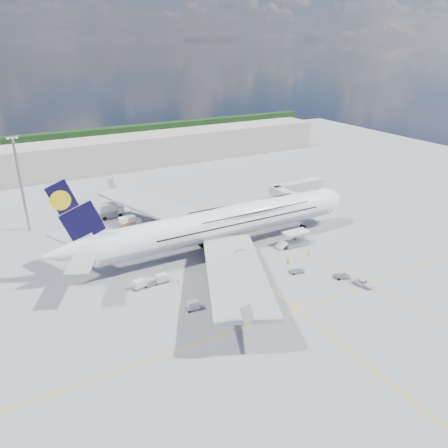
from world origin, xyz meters
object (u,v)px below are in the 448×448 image
catering_truck_inner (130,223)px  dolly_row_a (139,284)px  airliner (223,223)px  crew_wing (224,280)px  dolly_row_c (193,305)px  crew_loader (309,254)px  jet_bridge (294,191)px  cone_wing_left_inner (145,241)px  crew_tug (235,275)px  cone_wing_right_inner (178,281)px  cargo_loader (295,241)px  crew_van (288,261)px  light_mast (21,184)px  dolly_nose_far (342,276)px  cone_wing_left_outer (158,224)px  dolly_back (161,278)px  service_van (364,283)px  cone_nose (295,219)px  crew_nose (283,223)px  cone_wing_right_outer (254,307)px  baggage_tug (223,264)px  catering_truck_outer (110,211)px  cone_tail (64,285)px  dolly_nose_near (297,271)px  dolly_row_b (151,284)px

catering_truck_inner → dolly_row_a: bearing=-112.2°
airliner → crew_wing: (-7.88, -14.89, -6.12)m
dolly_row_c → crew_loader: 33.68m
jet_bridge → catering_truck_inner: bearing=164.9°
dolly_row_a → cone_wing_left_inner: dolly_row_a is taller
crew_tug → cone_wing_right_inner: crew_tug is taller
cargo_loader → crew_van: size_ratio=5.15×
light_mast → crew_loader: light_mast is taller
light_mast → dolly_nose_far: bearing=-47.2°
crew_loader → dolly_nose_far: bearing=-74.1°
crew_tug → cone_wing_left_outer: 36.28m
dolly_row_a → catering_truck_inner: size_ratio=0.56×
airliner → dolly_back: 21.61m
service_van → cone_nose: size_ratio=8.35×
crew_nose → dolly_row_a: bearing=176.5°
cone_wing_left_inner → cone_wing_right_outer: 39.13m
baggage_tug → crew_wing: 7.10m
dolly_back → crew_van: (28.22, -6.52, -0.21)m
crew_nose → catering_truck_inner: bearing=134.2°
cargo_loader → crew_tug: cargo_loader is taller
catering_truck_outer → crew_loader: 58.58m
cone_tail → baggage_tug: bearing=-15.6°
crew_van → dolly_nose_near: bearing=141.7°
service_van → crew_loader: crew_loader is taller
dolly_nose_near → crew_loader: size_ratio=1.98×
airliner → crew_nose: 22.11m
crew_wing → jet_bridge: bearing=-30.6°
dolly_nose_far → catering_truck_inner: size_ratio=0.63×
cone_wing_right_inner → crew_loader: bearing=-8.2°
cone_wing_left_inner → crew_nose: bearing=-13.4°
crew_loader → cone_tail: size_ratio=3.63×
crew_loader → cone_wing_left_outer: crew_loader is taller
jet_bridge → crew_nose: (-8.60, -7.00, -5.86)m
dolly_nose_near → cone_wing_right_outer: size_ratio=7.30×
dolly_row_b → catering_truck_inner: catering_truck_inner is taller
jet_bridge → cone_tail: bearing=-171.2°
catering_truck_inner → cone_wing_left_inner: 10.68m
dolly_row_c → service_van: 36.08m
dolly_nose_near → cone_wing_left_inner: size_ratio=6.60×
light_mast → cone_nose: bearing=-23.3°
catering_truck_inner → dolly_nose_near: bearing=-67.4°
dolly_back → catering_truck_inner: (3.11, 31.22, 0.60)m
dolly_nose_near → cone_wing_left_outer: size_ratio=5.96×
dolly_nose_far → cone_wing_right_inner: (-31.71, 15.53, -0.13)m
dolly_nose_far → cone_wing_right_outer: dolly_nose_far is taller
catering_truck_outer → light_mast: bearing=169.3°
dolly_row_a → light_mast: bearing=92.4°
catering_truck_inner → catering_truck_outer: 10.70m
jet_bridge → cone_wing_left_inner: (-45.22, 1.71, -6.60)m
jet_bridge → crew_van: size_ratio=11.36×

